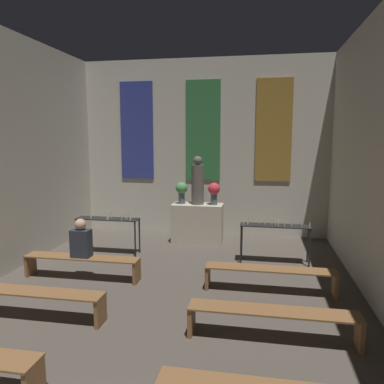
{
  "coord_description": "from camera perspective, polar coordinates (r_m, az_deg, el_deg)",
  "views": [
    {
      "loc": [
        1.55,
        0.05,
        2.69
      ],
      "look_at": [
        0.0,
        8.54,
        1.43
      ],
      "focal_mm": 35.0,
      "sensor_mm": 36.0,
      "label": 1
    }
  ],
  "objects": [
    {
      "name": "pew_back_left",
      "position": [
        7.57,
        -16.43,
        -10.21
      ],
      "size": [
        2.25,
        0.36,
        0.43
      ],
      "color": "brown",
      "rests_on": "ground_plane"
    },
    {
      "name": "candle_rack_right",
      "position": [
        8.24,
        12.52,
        -5.74
      ],
      "size": [
        1.48,
        0.36,
        1.02
      ],
      "color": "black",
      "rests_on": "ground_plane"
    },
    {
      "name": "altar",
      "position": [
        9.67,
        0.85,
        -4.77
      ],
      "size": [
        1.29,
        0.59,
        1.0
      ],
      "color": "#BCB29E",
      "rests_on": "ground_plane"
    },
    {
      "name": "flower_vase_left",
      "position": [
        9.59,
        -1.61,
        0.3
      ],
      "size": [
        0.3,
        0.3,
        0.56
      ],
      "color": "#4C5666",
      "rests_on": "altar"
    },
    {
      "name": "person_seated",
      "position": [
        7.45,
        -16.55,
        -7.03
      ],
      "size": [
        0.36,
        0.24,
        0.74
      ],
      "color": "#282D38",
      "rests_on": "pew_back_left"
    },
    {
      "name": "candle_rack_left",
      "position": [
        8.92,
        -12.66,
        -4.66
      ],
      "size": [
        1.48,
        0.36,
        1.03
      ],
      "color": "black",
      "rests_on": "ground_plane"
    },
    {
      "name": "wall_back",
      "position": [
        10.36,
        1.75,
        6.84
      ],
      "size": [
        6.94,
        0.16,
        4.79
      ],
      "color": "beige",
      "rests_on": "ground_plane"
    },
    {
      "name": "flower_vase_right",
      "position": [
        9.45,
        3.37,
        0.17
      ],
      "size": [
        0.3,
        0.3,
        0.56
      ],
      "color": "#4C5666",
      "rests_on": "altar"
    },
    {
      "name": "pew_third_left",
      "position": [
        6.27,
        -23.29,
        -14.53
      ],
      "size": [
        2.25,
        0.36,
        0.43
      ],
      "color": "brown",
      "rests_on": "ground_plane"
    },
    {
      "name": "pew_back_right",
      "position": [
        6.82,
        11.75,
        -12.14
      ],
      "size": [
        2.25,
        0.36,
        0.43
      ],
      "color": "brown",
      "rests_on": "ground_plane"
    },
    {
      "name": "statue",
      "position": [
        9.48,
        0.87,
        1.48
      ],
      "size": [
        0.31,
        0.31,
        1.23
      ],
      "color": "#5B5651",
      "rests_on": "altar"
    },
    {
      "name": "pew_third_right",
      "position": [
        5.33,
        12.17,
        -18.2
      ],
      "size": [
        2.25,
        0.36,
        0.43
      ],
      "color": "brown",
      "rests_on": "ground_plane"
    }
  ]
}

